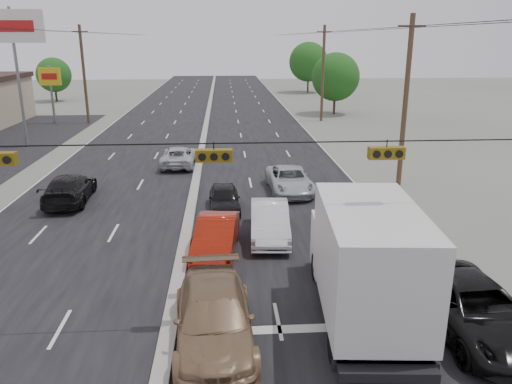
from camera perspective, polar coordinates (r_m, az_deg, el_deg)
ground at (r=16.46m, az=-9.74°, el=-14.78°), size 200.00×200.00×0.00m
road_surface at (r=44.78m, az=-6.02°, el=5.93°), size 20.00×160.00×0.02m
center_median at (r=44.76m, az=-6.03°, el=6.05°), size 0.50×160.00×0.20m
utility_pole_left_c at (r=55.87m, az=-19.06°, el=12.62°), size 1.60×0.30×10.00m
utility_pole_right_b at (r=31.02m, az=16.71°, el=9.91°), size 1.60×0.30×10.00m
utility_pole_right_c at (r=55.07m, az=7.66°, el=13.32°), size 1.60×0.30×10.00m
traffic_signals at (r=14.26m, az=-5.24°, el=4.34°), size 25.00×0.30×0.54m
pole_sign_billboard at (r=44.95m, az=-26.07°, el=15.78°), size 5.00×0.25×11.00m
pole_sign_far at (r=56.91m, az=-22.46°, el=11.62°), size 2.20×0.25×6.00m
tree_left_far at (r=77.79m, az=-22.11°, el=12.30°), size 4.80×4.80×6.12m
tree_right_mid at (r=60.52m, az=9.07°, el=12.86°), size 5.60×5.60×7.14m
tree_right_far at (r=85.18m, az=6.02°, el=14.58°), size 6.40×6.40×8.16m
box_truck at (r=16.05m, az=12.34°, el=-7.65°), size 3.30×7.92×3.92m
tan_sedan at (r=15.06m, az=-4.83°, el=-14.20°), size 2.56×5.73×1.63m
red_sedan at (r=20.85m, az=-4.57°, el=-5.10°), size 2.09×4.76×1.52m
black_suv at (r=16.84m, az=23.69°, el=-12.13°), size 3.07×6.01×1.62m
queue_car_a at (r=25.97m, az=-3.65°, el=-0.76°), size 1.68×3.96×1.33m
queue_car_b at (r=22.39m, az=1.57°, el=-3.38°), size 1.93×4.86×1.57m
queue_car_c at (r=29.20m, az=3.84°, el=1.35°), size 2.57×5.19×1.42m
queue_car_d at (r=22.95m, az=11.01°, el=-3.33°), size 2.21×5.10×1.46m
oncoming_near at (r=29.17m, az=-20.53°, el=0.38°), size 2.43×5.41×1.54m
oncoming_far at (r=35.62m, az=-8.83°, el=4.04°), size 2.30×4.94×1.37m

